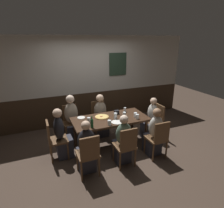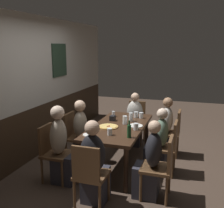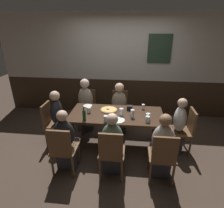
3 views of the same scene
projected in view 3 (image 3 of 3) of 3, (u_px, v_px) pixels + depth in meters
The scene contains 29 objects.
ground_plane at pixel (116, 146), 3.81m from camera, with size 12.00×12.00×0.00m, color #423328.
wall_back at pixel (122, 66), 4.80m from camera, with size 6.40×0.13×2.60m.
dining_table at pixel (116, 117), 3.55m from camera, with size 1.76×0.83×0.74m.
chair_left_near at pixel (63, 148), 2.93m from camera, with size 0.40×0.40×0.88m.
chair_head_east at pixel (185, 129), 3.48m from camera, with size 0.40×0.40×0.88m.
chair_mid_far at pixel (119, 107), 4.38m from camera, with size 0.40×0.40×0.88m.
chair_mid_near at pixel (111, 151), 2.85m from camera, with size 0.40×0.40×0.88m.
chair_right_near at pixel (163, 155), 2.77m from camera, with size 0.40×0.40×0.88m.
chair_left_far at pixel (87, 106), 4.45m from camera, with size 0.40×0.40×0.88m.
chair_head_west at pixel (52, 121), 3.75m from camera, with size 0.40×0.40×0.88m.
person_left_near at pixel (67, 144), 3.10m from camera, with size 0.34×0.37×1.10m.
person_head_east at pixel (176, 130), 3.52m from camera, with size 0.37×0.34×1.10m.
person_mid_far at pixel (119, 111), 4.23m from camera, with size 0.34×0.37×1.13m.
person_mid_near at pixel (113, 147), 3.02m from camera, with size 0.34×0.37×1.09m.
person_right_near at pixel (161, 150), 2.93m from camera, with size 0.34×0.37×1.12m.
person_left_far at pixel (86, 108), 4.30m from camera, with size 0.34×0.37×1.20m.
person_head_west at pixel (60, 122), 3.73m from camera, with size 0.37×0.34×1.15m.
pizza at pixel (109, 110), 3.65m from camera, with size 0.33×0.33×0.03m.
tumbler_short at pixel (143, 107), 3.69m from camera, with size 0.06×0.06×0.10m.
pint_glass_pale at pixel (148, 119), 3.20m from camera, with size 0.08×0.08×0.11m.
beer_glass_half at pixel (89, 110), 3.54m from camera, with size 0.07×0.07×0.11m.
tumbler_water at pixel (106, 119), 3.21m from camera, with size 0.08×0.08×0.11m.
highball_clear at pixel (132, 114), 3.34m from camera, with size 0.07×0.07×0.16m.
pint_glass_amber at pixel (121, 112), 3.41m from camera, with size 0.08×0.08×0.15m.
pint_glass_stout at pixel (148, 117), 3.29m from camera, with size 0.08×0.08×0.11m.
beer_bottle_green at pixel (84, 115), 3.24m from camera, with size 0.06×0.06×0.26m.
plate_white_large at pixel (118, 120), 3.26m from camera, with size 0.25×0.25×0.01m, color white.
plate_white_small at pixel (88, 106), 3.84m from camera, with size 0.18×0.18×0.01m, color white.
condiment_caddy at pixel (130, 108), 3.65m from camera, with size 0.11×0.09×0.09m, color black.
Camera 3 is at (0.27, -3.15, 2.29)m, focal length 29.74 mm.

